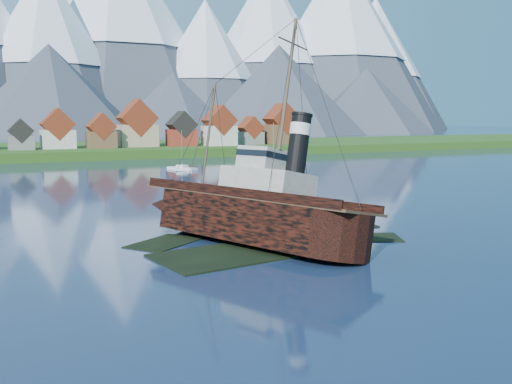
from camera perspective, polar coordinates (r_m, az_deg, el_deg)
name	(u,v)px	position (r m, az deg, el deg)	size (l,w,h in m)	color
ground	(262,246)	(60.99, 0.63, -5.44)	(1400.00, 1400.00, 0.00)	#192946
shoal	(268,244)	(63.72, 1.20, -5.20)	(31.71, 21.24, 1.14)	black
shore_bank	(59,154)	(225.17, -19.11, 3.58)	(600.00, 80.00, 3.20)	#204513
seawall	(74,161)	(187.58, -17.71, 2.94)	(600.00, 2.50, 2.00)	#3F3D38
mountains	(6,27)	(540.40, -23.74, 14.90)	(965.00, 340.00, 205.00)	#2D333D
tugboat_wreck	(242,211)	(63.59, -1.38, -1.93)	(7.60, 32.73, 25.94)	black
sailboat_d	(273,173)	(138.40, 1.74, 1.93)	(5.62, 9.72, 12.96)	silver
sailboat_e	(182,169)	(150.87, -7.40, 2.31)	(6.13, 9.38, 10.78)	silver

